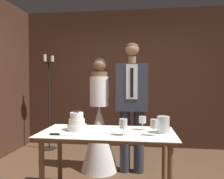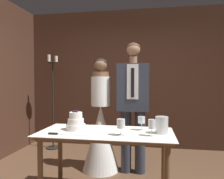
# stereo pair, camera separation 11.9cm
# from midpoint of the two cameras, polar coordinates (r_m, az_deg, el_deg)

# --- Properties ---
(wall_back) EXTENTS (4.40, 0.12, 2.75)m
(wall_back) POSITION_cam_midpoint_polar(r_m,az_deg,el_deg) (4.47, 3.07, 2.84)
(wall_back) COLOR #472B1E
(wall_back) RESTS_ON ground_plane
(cake_table) EXTENTS (1.46, 0.69, 0.77)m
(cake_table) POSITION_cam_midpoint_polar(r_m,az_deg,el_deg) (2.45, -2.65, -13.18)
(cake_table) COLOR brown
(cake_table) RESTS_ON ground_plane
(tiered_cake) EXTENTS (0.22, 0.22, 0.22)m
(tiered_cake) POSITION_cam_midpoint_polar(r_m,az_deg,el_deg) (2.53, -10.55, -8.54)
(tiered_cake) COLOR white
(tiered_cake) RESTS_ON cake_table
(cake_knife) EXTENTS (0.42, 0.03, 0.02)m
(cake_knife) POSITION_cam_midpoint_polar(r_m,az_deg,el_deg) (2.34, -14.39, -11.36)
(cake_knife) COLOR silver
(cake_knife) RESTS_ON cake_table
(wine_glass_near) EXTENTS (0.07, 0.07, 0.17)m
(wine_glass_near) POSITION_cam_midpoint_polar(r_m,az_deg,el_deg) (2.27, 9.39, -9.04)
(wine_glass_near) COLOR silver
(wine_glass_near) RESTS_ON cake_table
(wine_glass_middle) EXTENTS (0.08, 0.08, 0.17)m
(wine_glass_middle) POSITION_cam_midpoint_polar(r_m,az_deg,el_deg) (2.25, 1.43, -9.08)
(wine_glass_middle) COLOR silver
(wine_glass_middle) RESTS_ON cake_table
(wine_glass_far) EXTENTS (0.08, 0.08, 0.16)m
(wine_glass_far) POSITION_cam_midpoint_polar(r_m,az_deg,el_deg) (2.51, 6.60, -7.95)
(wine_glass_far) COLOR silver
(wine_glass_far) RESTS_ON cake_table
(hurricane_candle) EXTENTS (0.13, 0.13, 0.18)m
(hurricane_candle) POSITION_cam_midpoint_polar(r_m,az_deg,el_deg) (2.40, 11.83, -9.07)
(hurricane_candle) COLOR silver
(hurricane_candle) RESTS_ON cake_table
(bride) EXTENTS (0.54, 0.54, 1.66)m
(bride) POSITION_cam_midpoint_polar(r_m,az_deg,el_deg) (3.29, -4.37, -10.45)
(bride) COLOR white
(bride) RESTS_ON ground_plane
(groom) EXTENTS (0.45, 0.25, 1.87)m
(groom) POSITION_cam_midpoint_polar(r_m,az_deg,el_deg) (3.16, 4.18, -2.91)
(groom) COLOR #333847
(groom) RESTS_ON ground_plane
(candle_stand) EXTENTS (0.28, 0.28, 1.85)m
(candle_stand) POSITION_cam_midpoint_polar(r_m,az_deg,el_deg) (4.45, -16.90, -3.90)
(candle_stand) COLOR black
(candle_stand) RESTS_ON ground_plane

